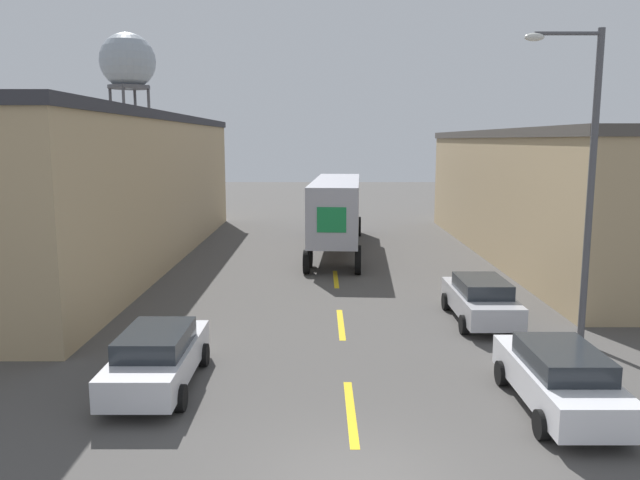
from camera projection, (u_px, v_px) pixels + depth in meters
name	position (u px, v px, depth m)	size (l,w,h in m)	color
road_centerline	(342.00, 324.00, 20.63)	(0.20, 16.95, 0.01)	gold
warehouse_left	(49.00, 187.00, 31.40)	(13.58, 30.17, 7.31)	tan
warehouse_right	(579.00, 193.00, 32.55)	(10.32, 26.19, 6.53)	tan
semi_truck	(339.00, 206.00, 34.14)	(3.47, 14.35, 3.97)	navy
parked_car_right_mid	(482.00, 299.00, 20.81)	(1.92, 4.58, 1.49)	#B2B2B7
parked_car_right_near	(561.00, 377.00, 13.95)	(1.92, 4.58, 1.49)	silver
parked_car_left_near	(159.00, 356.00, 15.28)	(1.92, 4.58, 1.49)	silver
water_tower	(129.00, 64.00, 59.91)	(5.30, 5.30, 16.17)	#47474C
street_lamp	(586.00, 170.00, 17.85)	(2.24, 0.32, 9.10)	#4C4C51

